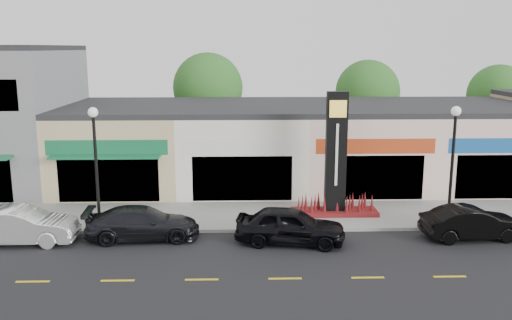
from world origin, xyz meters
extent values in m
plane|color=black|center=(0.00, 0.00, 0.00)|extent=(120.00, 120.00, 0.00)
cube|color=gray|center=(0.00, 4.35, 0.07)|extent=(52.00, 4.30, 0.15)
cube|color=gray|center=(0.00, 2.10, 0.07)|extent=(52.00, 0.20, 0.15)
cube|color=black|center=(-13.50, 6.55, 5.80)|extent=(1.40, 0.10, 1.60)
cube|color=#C8B77F|center=(-8.50, 11.50, 2.25)|extent=(7.00, 10.00, 4.50)
cube|color=#262628|center=(-8.50, 11.50, 4.65)|extent=(7.00, 10.00, 0.30)
cube|color=black|center=(-8.50, 6.55, 1.40)|extent=(5.25, 0.10, 2.40)
cube|color=#16653D|center=(-8.50, 6.55, 3.10)|extent=(6.30, 0.12, 0.80)
cube|color=#16653D|center=(-8.50, 6.10, 2.70)|extent=(5.60, 0.90, 0.12)
cube|color=white|center=(-1.50, 11.50, 2.25)|extent=(7.00, 10.00, 4.50)
cube|color=#262628|center=(-1.50, 11.50, 4.65)|extent=(7.00, 10.00, 0.30)
cube|color=black|center=(-1.50, 6.55, 1.40)|extent=(5.25, 0.10, 2.40)
cube|color=silver|center=(-1.50, 6.55, 3.10)|extent=(6.30, 0.12, 0.80)
cube|color=beige|center=(5.50, 11.50, 2.25)|extent=(7.00, 10.00, 4.50)
cube|color=#262628|center=(5.50, 11.50, 4.65)|extent=(7.00, 10.00, 0.30)
cube|color=black|center=(5.50, 6.55, 1.40)|extent=(5.25, 0.10, 2.40)
cube|color=#B93E18|center=(5.50, 6.55, 3.10)|extent=(6.30, 0.12, 0.80)
cube|color=beige|center=(12.50, 11.50, 2.25)|extent=(7.00, 10.00, 4.50)
cube|color=#262628|center=(12.50, 11.50, 4.65)|extent=(7.00, 10.00, 0.30)
cube|color=black|center=(12.50, 6.55, 1.40)|extent=(5.25, 0.10, 2.40)
cube|color=#16559F|center=(12.50, 6.55, 3.10)|extent=(6.30, 0.12, 0.80)
cylinder|color=#382619|center=(-4.00, 19.50, 1.57)|extent=(0.36, 0.36, 3.15)
sphere|color=#28541A|center=(-4.00, 19.50, 5.23)|extent=(5.20, 5.20, 5.20)
cylinder|color=#382619|center=(8.00, 19.50, 1.49)|extent=(0.36, 0.36, 2.97)
sphere|color=#28541A|center=(8.00, 19.50, 4.89)|extent=(4.80, 4.80, 4.80)
cylinder|color=#382619|center=(18.00, 19.50, 1.40)|extent=(0.36, 0.36, 2.80)
sphere|color=#28541A|center=(18.00, 19.50, 4.64)|extent=(4.60, 4.60, 4.60)
cylinder|color=black|center=(-8.00, 2.50, 0.30)|extent=(0.32, 0.32, 0.30)
cylinder|color=black|center=(-8.00, 2.50, 2.80)|extent=(0.14, 0.14, 5.00)
sphere|color=silver|center=(-8.00, 2.50, 5.40)|extent=(0.44, 0.44, 0.44)
cylinder|color=black|center=(8.00, 2.50, 0.30)|extent=(0.32, 0.32, 0.30)
cylinder|color=black|center=(8.00, 2.50, 2.80)|extent=(0.14, 0.14, 5.00)
sphere|color=silver|center=(8.00, 2.50, 5.40)|extent=(0.44, 0.44, 0.44)
cube|color=maroon|center=(3.00, 4.20, 0.25)|extent=(4.20, 1.30, 0.20)
cube|color=black|center=(3.00, 4.20, 3.15)|extent=(1.00, 0.40, 6.00)
cube|color=yellow|center=(3.00, 3.98, 5.35)|extent=(0.80, 0.05, 0.80)
cube|color=silver|center=(3.00, 3.98, 3.15)|extent=(0.12, 0.04, 3.00)
imported|color=white|center=(-10.95, 0.93, 0.78)|extent=(1.74, 4.77, 1.56)
imported|color=black|center=(-5.84, 1.34, 0.71)|extent=(2.27, 4.98, 1.41)
imported|color=black|center=(0.50, 0.61, 0.79)|extent=(2.58, 4.86, 1.57)
imported|color=black|center=(8.45, 0.93, 0.71)|extent=(1.79, 4.42, 1.43)
camera|label=1|loc=(-1.57, -21.18, 8.16)|focal=38.00mm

